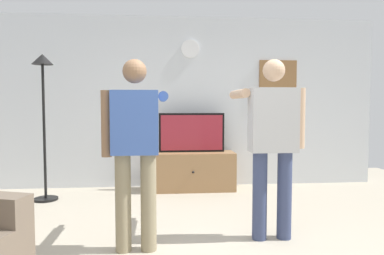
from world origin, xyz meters
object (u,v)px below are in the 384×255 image
television (192,133)px  wall_clock (190,49)px  tv_stand (192,171)px  person_standing_nearer_couch (272,137)px  floor_lamp (43,96)px  person_standing_nearer_lamp (135,143)px  framed_picture (278,77)px

television → wall_clock: bearing=90.0°
tv_stand → person_standing_nearer_couch: size_ratio=0.75×
person_standing_nearer_couch → floor_lamp: bearing=148.3°
wall_clock → person_standing_nearer_lamp: bearing=-105.5°
tv_stand → framed_picture: size_ratio=2.11×
wall_clock → floor_lamp: bearing=-161.1°
television → floor_lamp: bearing=-167.4°
television → framed_picture: (1.43, 0.25, 0.88)m
television → person_standing_nearer_couch: person_standing_nearer_couch is taller
television → person_standing_nearer_couch: bearing=-74.1°
wall_clock → tv_stand: bearing=-90.0°
person_standing_nearer_lamp → person_standing_nearer_couch: person_standing_nearer_couch is taller
wall_clock → person_standing_nearer_lamp: wall_clock is taller
person_standing_nearer_couch → tv_stand: bearing=106.3°
television → tv_stand: bearing=-90.0°
wall_clock → framed_picture: 1.49m
framed_picture → floor_lamp: 3.57m
framed_picture → person_standing_nearer_lamp: 3.39m
framed_picture → person_standing_nearer_lamp: size_ratio=0.36×
wall_clock → person_standing_nearer_lamp: 2.88m
tv_stand → person_standing_nearer_lamp: (-0.70, -2.22, 0.67)m
television → person_standing_nearer_lamp: (-0.70, -2.27, 0.08)m
wall_clock → framed_picture: size_ratio=0.47×
tv_stand → person_standing_nearer_couch: person_standing_nearer_couch is taller
tv_stand → television: television is taller
tv_stand → floor_lamp: floor_lamp is taller
tv_stand → floor_lamp: size_ratio=0.65×
framed_picture → floor_lamp: framed_picture is taller
framed_picture → floor_lamp: bearing=-168.5°
tv_stand → television: size_ratio=1.29×
floor_lamp → person_standing_nearer_couch: floor_lamp is taller
floor_lamp → tv_stand: bearing=11.4°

